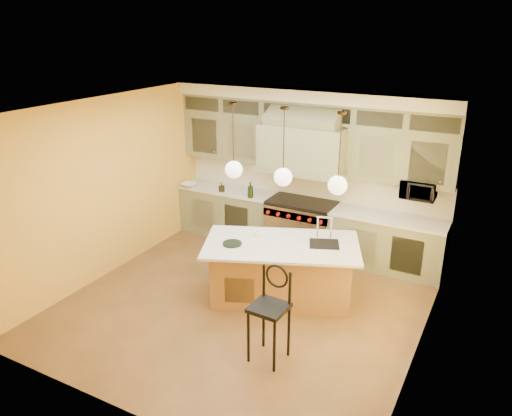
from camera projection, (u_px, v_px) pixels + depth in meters
The scene contains 18 objects.
floor at pixel (244, 304), 7.45m from camera, with size 5.00×5.00×0.00m, color brown.
ceiling at pixel (242, 109), 6.43m from camera, with size 5.00×5.00×0.00m, color white.
wall_back at pixel (311, 170), 9.01m from camera, with size 5.00×5.00×0.00m, color gold.
wall_front at pixel (117, 295), 4.87m from camera, with size 5.00×5.00×0.00m, color gold.
wall_left at pixel (108, 187), 8.04m from camera, with size 5.00×5.00×0.00m, color gold.
wall_right at pixel (428, 250), 5.84m from camera, with size 5.00×5.00×0.00m, color gold.
back_cabinetry at pixel (305, 175), 8.79m from camera, with size 5.00×0.77×2.90m.
range at pixel (301, 226), 9.05m from camera, with size 1.20×0.74×0.96m.
kitchen_island at pixel (282, 270), 7.47m from camera, with size 2.54×1.96×1.35m.
counter_stool at pixel (270, 308), 6.04m from camera, with size 0.45×0.45×1.22m.
microwave at pixel (419, 190), 7.94m from camera, with size 0.54×0.37×0.30m, color black.
oil_bottle_a at pixel (250, 190), 9.07m from camera, with size 0.11×0.11×0.30m, color black.
oil_bottle_b at pixel (222, 187), 9.41m from camera, with size 0.08×0.08×0.18m, color black.
fruit_bowl at pixel (189, 185), 9.71m from camera, with size 0.29×0.29×0.07m, color white.
cup at pixel (257, 234), 7.49m from camera, with size 0.10×0.10×0.09m, color white.
pendant_left at pixel (234, 168), 7.31m from camera, with size 0.26×0.26×1.11m.
pendant_center at pixel (283, 175), 6.96m from camera, with size 0.26×0.26×1.11m.
pendant_right at pixel (338, 183), 6.61m from camera, with size 0.26×0.26×1.11m.
Camera 1 is at (3.21, -5.62, 3.95)m, focal length 35.00 mm.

